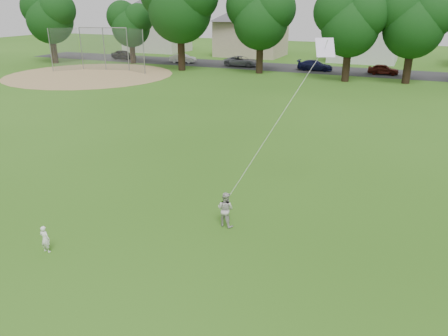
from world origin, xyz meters
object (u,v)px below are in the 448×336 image
at_px(toddler, 45,239).
at_px(older_boy, 225,209).
at_px(baseball_backstop, 102,50).
at_px(kite, 276,124).

relative_size(toddler, older_boy, 0.72).
bearing_deg(older_boy, baseball_backstop, -36.72).
bearing_deg(older_boy, kite, -115.81).
height_order(toddler, older_boy, older_boy).
xyz_separation_m(toddler, baseball_backstop, (-23.15, 32.82, 1.92)).
bearing_deg(older_boy, toddler, 49.89).
xyz_separation_m(older_boy, baseball_backstop, (-27.72, 28.93, 1.74)).
relative_size(kite, baseball_backstop, 0.62).
distance_m(toddler, baseball_backstop, 40.21).
height_order(older_boy, baseball_backstop, baseball_backstop).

